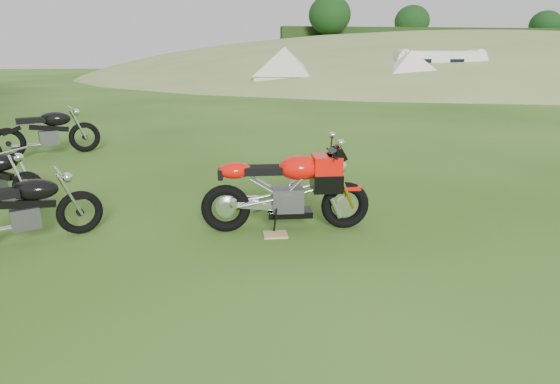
{
  "coord_description": "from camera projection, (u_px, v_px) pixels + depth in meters",
  "views": [
    {
      "loc": [
        -0.83,
        -4.63,
        2.08
      ],
      "look_at": [
        -0.07,
        0.4,
        0.55
      ],
      "focal_mm": 30.0,
      "sensor_mm": 36.0,
      "label": 1
    }
  ],
  "objects": [
    {
      "name": "ground",
      "position": [
        292.0,
        251.0,
        5.1
      ],
      "size": [
        120.0,
        120.0,
        0.0
      ],
      "primitive_type": "plane",
      "color": "#24460F",
      "rests_on": "ground"
    },
    {
      "name": "hillside",
      "position": [
        460.0,
        73.0,
        46.4
      ],
      "size": [
        80.0,
        64.0,
        8.0
      ],
      "primitive_type": "ellipsoid",
      "color": "olive",
      "rests_on": "ground"
    },
    {
      "name": "hedgerow",
      "position": [
        460.0,
        73.0,
        46.4
      ],
      "size": [
        36.0,
        1.2,
        8.6
      ],
      "primitive_type": null,
      "color": "black",
      "rests_on": "ground"
    },
    {
      "name": "sport_motorcycle",
      "position": [
        286.0,
        184.0,
        5.55
      ],
      "size": [
        1.96,
        0.61,
        1.16
      ],
      "primitive_type": null,
      "rotation": [
        0.0,
        0.0,
        -0.07
      ],
      "color": "red",
      "rests_on": "ground"
    },
    {
      "name": "plywood_board",
      "position": [
        275.0,
        235.0,
        5.52
      ],
      "size": [
        0.29,
        0.23,
        0.02
      ],
      "primitive_type": "cube",
      "rotation": [
        0.0,
        0.0,
        -0.03
      ],
      "color": "tan",
      "rests_on": "ground"
    },
    {
      "name": "vintage_moto_a",
      "position": [
        22.0,
        208.0,
        5.15
      ],
      "size": [
        1.64,
        1.03,
        0.86
      ],
      "primitive_type": null,
      "rotation": [
        0.0,
        0.0,
        0.44
      ],
      "color": "black",
      "rests_on": "ground"
    },
    {
      "name": "vintage_moto_d",
      "position": [
        47.0,
        131.0,
        9.6
      ],
      "size": [
        2.02,
        1.22,
        1.05
      ],
      "primitive_type": null,
      "rotation": [
        0.0,
        0.0,
        0.41
      ],
      "color": "black",
      "rests_on": "ground"
    },
    {
      "name": "tent_mid",
      "position": [
        285.0,
        68.0,
        24.82
      ],
      "size": [
        3.51,
        3.51,
        2.45
      ],
      "primitive_type": null,
      "rotation": [
        0.0,
        0.0,
        -0.28
      ],
      "color": "beige",
      "rests_on": "ground"
    },
    {
      "name": "tent_right",
      "position": [
        410.0,
        70.0,
        23.56
      ],
      "size": [
        3.01,
        3.01,
        2.34
      ],
      "primitive_type": null,
      "rotation": [
        0.0,
        0.0,
        -0.12
      ],
      "color": "silver",
      "rests_on": "ground"
    },
    {
      "name": "caravan",
      "position": [
        437.0,
        71.0,
        24.76
      ],
      "size": [
        4.98,
        3.04,
        2.17
      ],
      "primitive_type": null,
      "rotation": [
        0.0,
        0.0,
        -0.22
      ],
      "color": "silver",
      "rests_on": "ground"
    }
  ]
}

